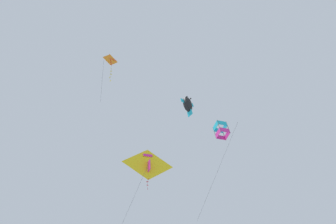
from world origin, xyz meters
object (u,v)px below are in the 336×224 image
kite_box_near_left (221,130)px  kite_diamond_near_right (110,60)px  kite_fish_low_drifter (188,104)px  kite_delta_upper_right (148,165)px

kite_box_near_left → kite_diamond_near_right: bearing=-7.6°
kite_fish_low_drifter → kite_box_near_left: kite_fish_low_drifter is taller
kite_box_near_left → kite_delta_upper_right: kite_box_near_left is taller
kite_fish_low_drifter → kite_box_near_left: 6.79m
kite_box_near_left → kite_diamond_near_right: 12.55m
kite_box_near_left → kite_fish_low_drifter: bearing=-73.2°
kite_diamond_near_right → kite_fish_low_drifter: bearing=171.0°
kite_fish_low_drifter → kite_box_near_left: size_ratio=0.29×
kite_box_near_left → kite_delta_upper_right: size_ratio=1.04×
kite_box_near_left → kite_diamond_near_right: (4.41, -9.90, 6.32)m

